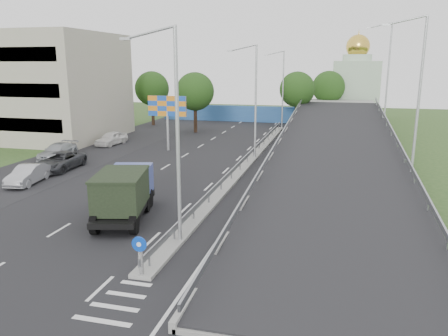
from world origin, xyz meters
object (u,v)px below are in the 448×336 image
(lamp_post_mid, at_px, (254,96))
(dump_truck, at_px, (125,191))
(parked_car_b, at_px, (28,174))
(parked_car_d, at_px, (58,151))
(parked_car_c, at_px, (60,161))
(lamp_post_near, at_px, (174,126))
(sign_bollard, at_px, (140,256))
(lamp_post_far, at_px, (282,85))
(parked_car_e, at_px, (111,138))
(church, at_px, (355,85))
(billboard, at_px, (167,109))

(lamp_post_mid, xyz_separation_m, dump_truck, (-4.11, -17.28, -4.24))
(parked_car_b, relative_size, parked_car_d, 0.89)
(parked_car_b, distance_m, parked_car_c, 4.38)
(lamp_post_mid, xyz_separation_m, parked_car_b, (-14.37, -12.43, -5.11))
(lamp_post_near, height_order, parked_car_d, lamp_post_near)
(sign_bollard, height_order, lamp_post_mid, lamp_post_mid)
(lamp_post_mid, distance_m, dump_truck, 18.26)
(sign_bollard, xyz_separation_m, lamp_post_far, (0.11, 43.83, 4.77))
(sign_bollard, relative_size, lamp_post_mid, 0.17)
(lamp_post_near, relative_size, dump_truck, 1.48)
(lamp_post_mid, distance_m, parked_car_e, 17.31)
(parked_car_b, relative_size, parked_car_c, 0.81)
(lamp_post_near, xyz_separation_m, parked_car_d, (-17.57, 15.73, -5.11))
(lamp_post_far, height_order, church, church)
(lamp_post_far, relative_size, parked_car_b, 2.37)
(parked_car_d, bearing_deg, lamp_post_far, 50.90)
(parked_car_d, bearing_deg, lamp_post_near, -45.03)
(parked_car_c, relative_size, parked_car_d, 1.09)
(lamp_post_near, xyz_separation_m, parked_car_b, (-14.37, 7.57, -5.11))
(dump_truck, bearing_deg, parked_car_e, 106.33)
(sign_bollard, height_order, parked_car_d, sign_bollard)
(church, bearing_deg, parked_car_b, -117.59)
(dump_truck, bearing_deg, lamp_post_far, 69.61)
(sign_bollard, relative_size, parked_car_d, 0.35)
(parked_car_d, bearing_deg, sign_bollard, -51.43)
(lamp_post_far, xyz_separation_m, dump_truck, (-4.11, -37.28, -4.24))
(dump_truck, bearing_deg, parked_car_c, 124.93)
(dump_truck, height_order, parked_car_d, dump_truck)
(church, relative_size, dump_truck, 2.02)
(parked_car_b, bearing_deg, parked_car_d, 102.98)
(church, relative_size, billboard, 2.51)
(sign_bollard, distance_m, parked_car_c, 21.49)
(lamp_post_mid, height_order, parked_car_b, lamp_post_mid)
(lamp_post_far, relative_size, parked_car_d, 2.09)
(parked_car_c, height_order, parked_car_e, parked_car_e)
(lamp_post_mid, bearing_deg, lamp_post_far, 90.00)
(dump_truck, bearing_deg, church, 60.63)
(lamp_post_near, bearing_deg, billboard, 112.49)
(billboard, bearing_deg, lamp_post_near, -67.51)
(parked_car_b, distance_m, parked_car_d, 8.77)
(dump_truck, bearing_deg, sign_bollard, -72.68)
(lamp_post_far, distance_m, billboard, 20.24)
(sign_bollard, relative_size, parked_car_e, 0.39)
(parked_car_c, bearing_deg, church, 56.75)
(church, distance_m, parked_car_d, 47.33)
(sign_bollard, bearing_deg, dump_truck, 121.42)
(billboard, bearing_deg, parked_car_b, -110.02)
(parked_car_e, bearing_deg, lamp_post_near, -48.59)
(dump_truck, distance_m, parked_car_d, 18.74)
(lamp_post_far, bearing_deg, parked_car_d, -125.91)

